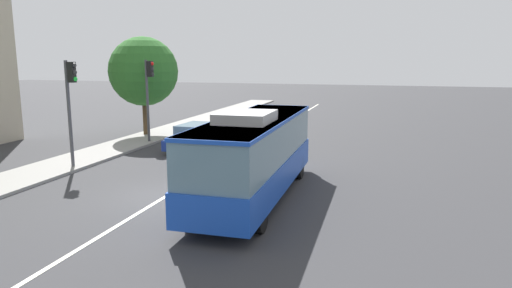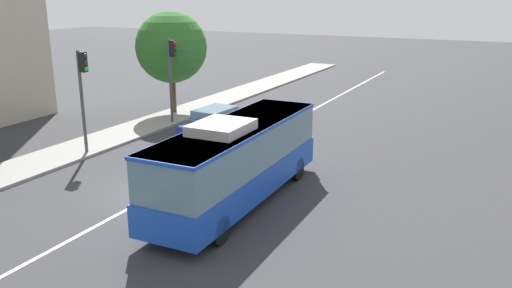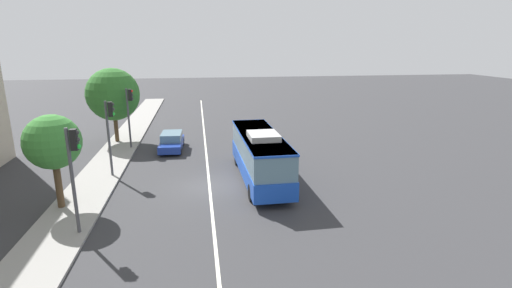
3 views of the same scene
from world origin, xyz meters
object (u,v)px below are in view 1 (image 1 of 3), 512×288
at_px(traffic_light_near_corner, 71,95).
at_px(street_tree_kerbside_left, 143,72).
at_px(sedan_blue, 195,137).
at_px(traffic_light_mid_block, 149,87).
at_px(transit_bus, 255,152).

bearing_deg(traffic_light_near_corner, street_tree_kerbside_left, 94.42).
distance_m(sedan_blue, traffic_light_mid_block, 4.47).
distance_m(traffic_light_near_corner, street_tree_kerbside_left, 9.75).
bearing_deg(street_tree_kerbside_left, transit_bus, -135.84).
bearing_deg(traffic_light_mid_block, traffic_light_near_corner, -89.03).
bearing_deg(sedan_blue, traffic_light_near_corner, -26.31).
xyz_separation_m(sedan_blue, traffic_light_mid_block, (0.81, 3.35, 2.84)).
bearing_deg(street_tree_kerbside_left, traffic_light_near_corner, -170.30).
relative_size(transit_bus, sedan_blue, 2.20).
height_order(traffic_light_near_corner, street_tree_kerbside_left, street_tree_kerbside_left).
relative_size(traffic_light_near_corner, traffic_light_mid_block, 1.00).
relative_size(traffic_light_mid_block, street_tree_kerbside_left, 0.77).
bearing_deg(traffic_light_mid_block, transit_bus, -42.11).
bearing_deg(street_tree_kerbside_left, traffic_light_mid_block, -144.33).
bearing_deg(traffic_light_near_corner, traffic_light_mid_block, 83.85).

